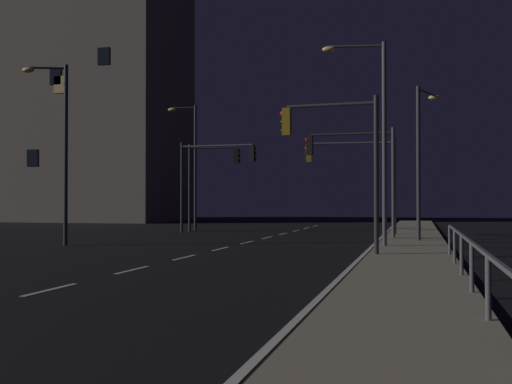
{
  "coord_description": "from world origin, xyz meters",
  "views": [
    {
      "loc": [
        7.58,
        -3.03,
        1.88
      ],
      "look_at": [
        -0.42,
        28.26,
        2.36
      ],
      "focal_mm": 44.63,
      "sensor_mm": 36.0,
      "label": 1
    }
  ],
  "objects_px": {
    "traffic_light_overhead_east": "(354,160)",
    "street_lamp_median": "(422,147)",
    "traffic_light_mid_right": "(211,170)",
    "traffic_light_far_left": "(333,144)",
    "street_lamp_across_street": "(191,156)",
    "building_distant": "(55,83)",
    "street_lamp_far_end": "(374,123)",
    "traffic_light_far_center": "(214,168)",
    "traffic_light_mid_left": "(354,165)",
    "street_lamp_mid_block": "(59,137)"
  },
  "relations": [
    {
      "from": "street_lamp_median",
      "to": "traffic_light_mid_left",
      "type": "bearing_deg",
      "value": 127.96
    },
    {
      "from": "street_lamp_median",
      "to": "traffic_light_mid_right",
      "type": "bearing_deg",
      "value": 148.43
    },
    {
      "from": "traffic_light_far_left",
      "to": "traffic_light_mid_left",
      "type": "height_order",
      "value": "traffic_light_far_left"
    },
    {
      "from": "street_lamp_far_end",
      "to": "street_lamp_mid_block",
      "type": "relative_size",
      "value": 1.03
    },
    {
      "from": "street_lamp_median",
      "to": "street_lamp_far_end",
      "type": "bearing_deg",
      "value": -112.34
    },
    {
      "from": "street_lamp_across_street",
      "to": "building_distant",
      "type": "height_order",
      "value": "building_distant"
    },
    {
      "from": "traffic_light_mid_left",
      "to": "street_lamp_mid_block",
      "type": "distance_m",
      "value": 15.34
    },
    {
      "from": "street_lamp_far_end",
      "to": "street_lamp_median",
      "type": "bearing_deg",
      "value": 67.66
    },
    {
      "from": "traffic_light_mid_right",
      "to": "traffic_light_mid_left",
      "type": "distance_m",
      "value": 9.69
    },
    {
      "from": "traffic_light_far_left",
      "to": "traffic_light_far_center",
      "type": "xyz_separation_m",
      "value": [
        -9.02,
        14.5,
        0.05
      ]
    },
    {
      "from": "traffic_light_mid_left",
      "to": "street_lamp_median",
      "type": "relative_size",
      "value": 0.74
    },
    {
      "from": "traffic_light_mid_left",
      "to": "street_lamp_mid_block",
      "type": "relative_size",
      "value": 0.66
    },
    {
      "from": "traffic_light_mid_left",
      "to": "traffic_light_far_center",
      "type": "bearing_deg",
      "value": 168.66
    },
    {
      "from": "traffic_light_mid_right",
      "to": "building_distant",
      "type": "height_order",
      "value": "building_distant"
    },
    {
      "from": "traffic_light_far_center",
      "to": "street_lamp_far_end",
      "type": "distance_m",
      "value": 14.74
    },
    {
      "from": "traffic_light_mid_right",
      "to": "street_lamp_across_street",
      "type": "height_order",
      "value": "street_lamp_across_street"
    },
    {
      "from": "traffic_light_far_center",
      "to": "street_lamp_far_end",
      "type": "xyz_separation_m",
      "value": [
        10.13,
        -10.65,
        1.08
      ]
    },
    {
      "from": "street_lamp_far_end",
      "to": "street_lamp_across_street",
      "type": "bearing_deg",
      "value": 133.33
    },
    {
      "from": "traffic_light_mid_left",
      "to": "building_distant",
      "type": "bearing_deg",
      "value": 145.7
    },
    {
      "from": "traffic_light_far_center",
      "to": "building_distant",
      "type": "distance_m",
      "value": 31.8
    },
    {
      "from": "street_lamp_far_end",
      "to": "street_lamp_across_street",
      "type": "distance_m",
      "value": 18.24
    },
    {
      "from": "traffic_light_overhead_east",
      "to": "street_lamp_far_end",
      "type": "relative_size",
      "value": 0.66
    },
    {
      "from": "traffic_light_far_left",
      "to": "traffic_light_far_center",
      "type": "height_order",
      "value": "traffic_light_far_center"
    },
    {
      "from": "traffic_light_mid_left",
      "to": "street_lamp_across_street",
      "type": "height_order",
      "value": "street_lamp_across_street"
    },
    {
      "from": "street_lamp_across_street",
      "to": "street_lamp_median",
      "type": "bearing_deg",
      "value": -31.6
    },
    {
      "from": "traffic_light_far_left",
      "to": "traffic_light_mid_left",
      "type": "relative_size",
      "value": 1.03
    },
    {
      "from": "traffic_light_far_center",
      "to": "traffic_light_overhead_east",
      "type": "xyz_separation_m",
      "value": [
        8.73,
        -4.61,
        0.03
      ]
    },
    {
      "from": "street_lamp_median",
      "to": "street_lamp_across_street",
      "type": "xyz_separation_m",
      "value": [
        -14.34,
        8.82,
        0.42
      ]
    },
    {
      "from": "street_lamp_median",
      "to": "street_lamp_far_end",
      "type": "xyz_separation_m",
      "value": [
        -1.83,
        -4.44,
        0.59
      ]
    },
    {
      "from": "traffic_light_far_center",
      "to": "street_lamp_mid_block",
      "type": "height_order",
      "value": "street_lamp_mid_block"
    },
    {
      "from": "traffic_light_far_left",
      "to": "street_lamp_mid_block",
      "type": "distance_m",
      "value": 12.49
    },
    {
      "from": "street_lamp_far_end",
      "to": "street_lamp_across_street",
      "type": "relative_size",
      "value": 0.99
    },
    {
      "from": "street_lamp_median",
      "to": "street_lamp_far_end",
      "type": "distance_m",
      "value": 4.84
    },
    {
      "from": "traffic_light_mid_right",
      "to": "street_lamp_median",
      "type": "height_order",
      "value": "street_lamp_median"
    },
    {
      "from": "street_lamp_median",
      "to": "building_distant",
      "type": "relative_size",
      "value": 0.26
    },
    {
      "from": "traffic_light_far_center",
      "to": "traffic_light_overhead_east",
      "type": "distance_m",
      "value": 9.87
    },
    {
      "from": "traffic_light_overhead_east",
      "to": "street_lamp_median",
      "type": "relative_size",
      "value": 0.77
    },
    {
      "from": "traffic_light_far_left",
      "to": "street_lamp_mid_block",
      "type": "bearing_deg",
      "value": 167.14
    },
    {
      "from": "traffic_light_mid_left",
      "to": "street_lamp_mid_block",
      "type": "bearing_deg",
      "value": -139.09
    },
    {
      "from": "street_lamp_median",
      "to": "street_lamp_across_street",
      "type": "relative_size",
      "value": 0.86
    },
    {
      "from": "street_lamp_mid_block",
      "to": "building_distant",
      "type": "xyz_separation_m",
      "value": [
        -19.85,
        31.46,
        8.92
      ]
    },
    {
      "from": "traffic_light_mid_right",
      "to": "traffic_light_far_left",
      "type": "bearing_deg",
      "value": -58.86
    },
    {
      "from": "street_lamp_median",
      "to": "street_lamp_far_end",
      "type": "height_order",
      "value": "street_lamp_far_end"
    },
    {
      "from": "traffic_light_far_center",
      "to": "traffic_light_mid_left",
      "type": "bearing_deg",
      "value": -11.34
    },
    {
      "from": "traffic_light_overhead_east",
      "to": "street_lamp_far_end",
      "type": "distance_m",
      "value": 6.29
    },
    {
      "from": "traffic_light_mid_right",
      "to": "building_distant",
      "type": "relative_size",
      "value": 0.2
    },
    {
      "from": "street_lamp_far_end",
      "to": "street_lamp_across_street",
      "type": "xyz_separation_m",
      "value": [
        -12.51,
        13.27,
        -0.17
      ]
    },
    {
      "from": "traffic_light_mid_left",
      "to": "street_lamp_mid_block",
      "type": "xyz_separation_m",
      "value": [
        -11.57,
        -10.03,
        0.82
      ]
    },
    {
      "from": "street_lamp_across_street",
      "to": "traffic_light_mid_right",
      "type": "bearing_deg",
      "value": -31.83
    },
    {
      "from": "traffic_light_mid_left",
      "to": "street_lamp_median",
      "type": "height_order",
      "value": "street_lamp_median"
    }
  ]
}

